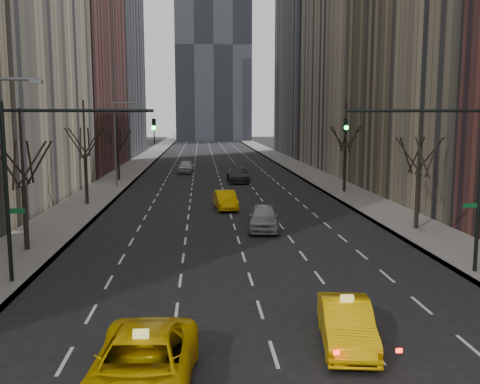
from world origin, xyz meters
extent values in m
cube|color=slate|center=(-12.25, 70.00, 0.07)|extent=(4.50, 320.00, 0.15)
cube|color=slate|center=(12.25, 70.00, 0.07)|extent=(4.50, 320.00, 0.15)
cube|color=brown|center=(-21.50, 66.00, 22.00)|extent=(14.00, 28.00, 44.00)
cube|color=#5E5E62|center=(21.50, 95.00, 29.00)|extent=(14.00, 30.00, 58.00)
cylinder|color=black|center=(-12.00, 18.00, 1.93)|extent=(0.28, 0.28, 3.57)
cylinder|color=black|center=(-12.00, 18.00, 5.84)|extent=(0.16, 0.16, 4.25)
cylinder|color=black|center=(-11.85, 18.85, 4.95)|extent=(0.42, 1.80, 2.52)
cylinder|color=black|center=(-11.19, 18.29, 4.95)|extent=(1.74, 0.72, 2.52)
cylinder|color=black|center=(-11.34, 17.45, 4.95)|extent=(1.46, 1.25, 2.52)
cylinder|color=black|center=(-12.15, 17.15, 4.95)|extent=(0.42, 1.80, 2.52)
cylinder|color=black|center=(-12.81, 17.71, 4.95)|extent=(1.74, 0.72, 2.52)
cylinder|color=black|center=(-12.66, 18.55, 4.95)|extent=(1.46, 1.25, 2.52)
cylinder|color=black|center=(-12.00, 34.00, 2.15)|extent=(0.28, 0.28, 3.99)
cylinder|color=black|center=(-12.00, 34.00, 6.52)|extent=(0.16, 0.16, 4.75)
cylinder|color=black|center=(-11.85, 34.85, 5.37)|extent=(0.42, 1.80, 2.52)
cylinder|color=black|center=(-11.19, 34.29, 5.37)|extent=(1.74, 0.72, 2.52)
cylinder|color=black|center=(-11.34, 33.45, 5.37)|extent=(1.46, 1.25, 2.52)
cylinder|color=black|center=(-12.15, 33.15, 5.37)|extent=(0.42, 1.80, 2.52)
cylinder|color=black|center=(-12.81, 33.71, 5.37)|extent=(1.74, 0.72, 2.52)
cylinder|color=black|center=(-12.66, 34.55, 5.37)|extent=(1.46, 1.25, 2.52)
cylinder|color=black|center=(-12.00, 52.00, 1.83)|extent=(0.28, 0.28, 3.36)
cylinder|color=black|center=(-12.00, 52.00, 5.51)|extent=(0.16, 0.16, 4.00)
cylinder|color=black|center=(-11.85, 52.85, 4.74)|extent=(0.42, 1.80, 2.52)
cylinder|color=black|center=(-11.19, 52.29, 4.74)|extent=(1.74, 0.72, 2.52)
cylinder|color=black|center=(-11.34, 51.45, 4.74)|extent=(1.46, 1.25, 2.52)
cylinder|color=black|center=(-12.15, 51.15, 4.74)|extent=(0.42, 1.80, 2.52)
cylinder|color=black|center=(-12.81, 51.71, 4.74)|extent=(1.74, 0.72, 2.52)
cylinder|color=black|center=(-12.66, 52.55, 4.74)|extent=(1.46, 1.25, 2.52)
cylinder|color=black|center=(12.00, 22.00, 1.93)|extent=(0.28, 0.28, 3.57)
cylinder|color=black|center=(12.00, 22.00, 5.84)|extent=(0.16, 0.16, 4.25)
cylinder|color=black|center=(12.15, 22.85, 4.95)|extent=(0.42, 1.80, 2.52)
cylinder|color=black|center=(12.81, 22.29, 4.95)|extent=(1.74, 0.72, 2.52)
cylinder|color=black|center=(12.66, 21.45, 4.95)|extent=(1.46, 1.25, 2.52)
cylinder|color=black|center=(11.85, 21.15, 4.95)|extent=(0.42, 1.80, 2.52)
cylinder|color=black|center=(11.19, 21.71, 4.95)|extent=(1.74, 0.72, 2.52)
cylinder|color=black|center=(11.34, 22.55, 4.95)|extent=(1.46, 1.25, 2.52)
cylinder|color=black|center=(12.00, 40.00, 2.15)|extent=(0.28, 0.28, 3.99)
cylinder|color=black|center=(12.00, 40.00, 6.52)|extent=(0.16, 0.16, 4.75)
cylinder|color=black|center=(12.15, 40.85, 5.37)|extent=(0.42, 1.80, 2.52)
cylinder|color=black|center=(12.81, 40.29, 5.37)|extent=(1.74, 0.72, 2.52)
cylinder|color=black|center=(12.66, 39.45, 5.37)|extent=(1.46, 1.25, 2.52)
cylinder|color=black|center=(11.85, 39.15, 5.37)|extent=(0.42, 1.80, 2.52)
cylinder|color=black|center=(11.19, 39.71, 5.37)|extent=(1.74, 0.72, 2.52)
cylinder|color=black|center=(11.34, 40.55, 5.37)|extent=(1.46, 1.25, 2.52)
cylinder|color=black|center=(-10.80, 12.00, 4.15)|extent=(0.18, 0.18, 8.00)
cylinder|color=black|center=(-7.55, 12.00, 7.75)|extent=(6.50, 0.14, 0.14)
imported|color=black|center=(-4.30, 12.00, 6.85)|extent=(0.18, 0.22, 1.10)
sphere|color=#0CFF33|center=(-4.30, 11.82, 7.00)|extent=(0.20, 0.20, 0.20)
cube|color=#0C5926|center=(-10.40, 12.00, 3.35)|extent=(0.70, 0.04, 0.22)
cylinder|color=black|center=(10.80, 12.00, 4.15)|extent=(0.18, 0.18, 8.00)
cylinder|color=black|center=(7.55, 12.00, 7.75)|extent=(6.50, 0.14, 0.14)
imported|color=black|center=(4.30, 12.00, 6.85)|extent=(0.18, 0.22, 1.10)
sphere|color=#0CFF33|center=(4.30, 11.82, 7.00)|extent=(0.20, 0.20, 0.20)
cube|color=#0C5926|center=(10.40, 12.00, 3.35)|extent=(0.70, 0.04, 0.22)
cylinder|color=slate|center=(-9.90, 10.00, 8.95)|extent=(2.60, 0.14, 0.14)
cube|color=slate|center=(-8.70, 10.00, 8.85)|extent=(0.50, 0.22, 0.15)
cylinder|color=slate|center=(-11.20, 45.00, 4.65)|extent=(0.16, 0.16, 9.00)
cylinder|color=slate|center=(-9.90, 45.00, 8.95)|extent=(2.60, 0.14, 0.14)
cube|color=slate|center=(-8.70, 45.00, 8.85)|extent=(0.50, 0.22, 0.15)
imported|color=#F1C105|center=(-3.89, 1.67, 0.83)|extent=(3.09, 6.13, 1.66)
imported|color=#FFC105|center=(2.46, 4.50, 0.75)|extent=(2.19, 4.70, 1.49)
imported|color=#989AA0|center=(1.89, 22.88, 0.84)|extent=(2.52, 5.12, 1.68)
imported|color=#EDB005|center=(-0.28, 31.30, 0.75)|extent=(2.00, 4.71, 1.51)
imported|color=#313136|center=(2.05, 49.80, 0.86)|extent=(2.60, 6.03, 1.73)
imported|color=silver|center=(-4.28, 60.74, 0.85)|extent=(2.31, 5.08, 1.69)
camera|label=1|loc=(-2.25, -11.95, 7.44)|focal=40.00mm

